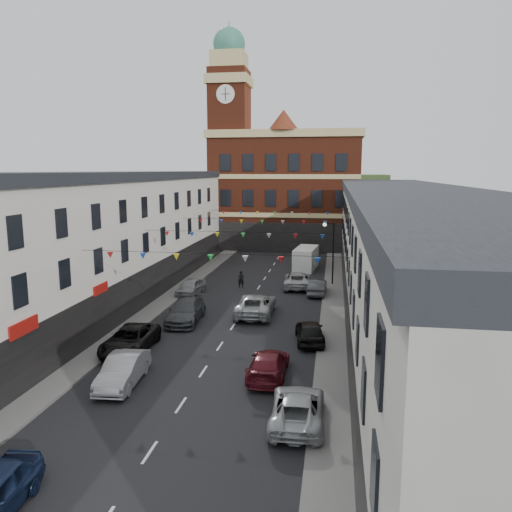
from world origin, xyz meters
The scene contains 21 objects.
ground centered at (0.00, 0.00, 0.00)m, with size 160.00×160.00×0.00m, color black.
pavement_left centered at (-6.90, 2.00, 0.07)m, with size 1.80×64.00×0.15m, color #605E5B.
pavement_right centered at (6.90, 2.00, 0.07)m, with size 1.80×64.00×0.15m, color #605E5B.
terrace_left centered at (-11.78, 1.00, 5.35)m, with size 8.40×56.00×10.70m.
terrace_right centered at (11.78, 1.00, 4.85)m, with size 8.40×56.00×9.70m.
civic_building centered at (0.00, 37.95, 8.14)m, with size 20.60×13.30×18.50m.
clock_tower centered at (-7.50, 35.00, 14.93)m, with size 5.60×5.60×30.00m.
distant_hill centered at (-4.00, 62.00, 5.00)m, with size 40.00×14.00×10.00m, color #2F4D24.
street_lamp centered at (6.55, 14.00, 3.90)m, with size 1.10×0.36×6.00m.
car_left_b centered at (-3.60, -10.25, 0.75)m, with size 1.60×4.58×1.51m, color #ABACB2.
car_left_c centered at (-5.17, -5.66, 0.73)m, with size 2.43×5.27×1.47m, color black.
car_left_d centered at (-3.60, 0.64, 0.78)m, with size 2.18×5.37×1.56m, color #3C3F43.
car_left_e centered at (-5.50, 8.38, 0.70)m, with size 1.65×4.11×1.40m, color #979A9F.
car_right_b centered at (5.50, -12.77, 0.68)m, with size 2.26×4.90×1.36m, color #A1A5A9.
car_right_c centered at (3.60, -8.12, 0.69)m, with size 1.93×4.76×1.38m, color #59111C.
car_right_d centered at (5.50, -2.38, 0.73)m, with size 1.71×4.26×1.45m, color black.
car_right_e centered at (5.50, 10.12, 0.69)m, with size 1.46×4.19×1.38m, color #424449.
car_right_f centered at (3.60, 12.50, 0.74)m, with size 2.45×5.32×1.48m, color #B6B8BC.
moving_car centered at (1.14, 3.07, 0.81)m, with size 2.69×5.83×1.62m, color #A9ADB0.
white_van centered at (3.83, 21.39, 1.20)m, with size 2.09×5.45×2.41m, color white.
pedestrian centered at (-1.59, 11.55, 0.81)m, with size 0.59×0.39×1.61m, color black.
Camera 1 is at (6.89, -32.93, 10.84)m, focal length 35.00 mm.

